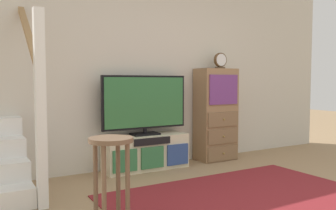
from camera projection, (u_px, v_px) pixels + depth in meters
back_wall at (156, 67)px, 4.92m from camera, size 6.40×0.12×2.70m
area_rug at (248, 200)px, 3.41m from camera, size 2.60×1.80×0.01m
media_console at (146, 152)px, 4.62m from camera, size 1.12×0.38×0.45m
television at (145, 103)px, 4.59m from camera, size 1.18×0.22×0.78m
side_cabinet at (216, 115)px, 5.18m from camera, size 0.58×0.38×1.34m
desk_clock at (220, 61)px, 5.14m from camera, size 0.21×0.08×0.23m
bar_stool_near at (111, 162)px, 2.69m from camera, size 0.34×0.34×0.73m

